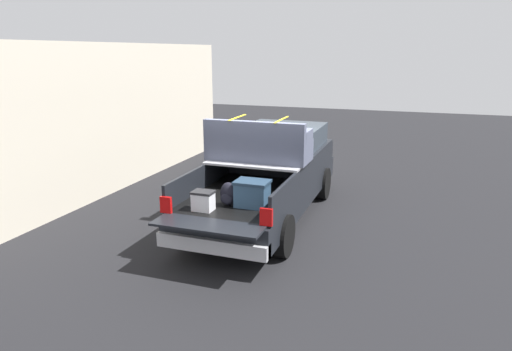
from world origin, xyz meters
The scene contains 3 objects.
ground_plane centered at (0.00, 0.00, 0.00)m, with size 40.00×40.00×0.00m, color black.
pickup_truck centered at (0.35, 0.00, 0.94)m, with size 6.05×2.06×2.23m.
building_facade centered at (0.67, 4.41, 1.86)m, with size 11.89×0.36×3.71m, color beige.
Camera 1 is at (-9.01, -2.96, 3.51)m, focal length 32.44 mm.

